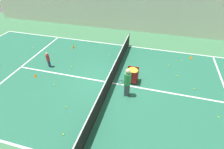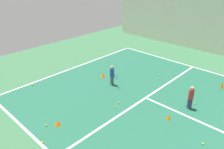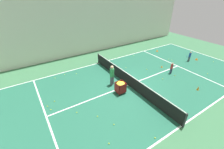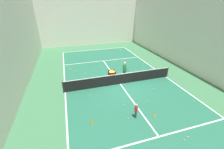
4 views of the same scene
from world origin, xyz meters
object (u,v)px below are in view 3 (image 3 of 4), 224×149
(ball_cart, at_px, (120,86))
(child_midcourt, at_px, (172,67))
(coach_at_net, at_px, (112,74))
(training_cone_0, at_px, (197,59))
(tennis_net, at_px, (128,80))
(training_cone_1, at_px, (198,88))
(player_near_baseline, at_px, (190,56))

(ball_cart, bearing_deg, child_midcourt, -91.18)
(child_midcourt, relative_size, ball_cart, 1.20)
(coach_at_net, xyz_separation_m, training_cone_0, (-0.95, -10.26, -0.84))
(child_midcourt, bearing_deg, tennis_net, 16.38)
(ball_cart, bearing_deg, training_cone_1, -119.56)
(ball_cart, bearing_deg, training_cone_0, -88.38)
(training_cone_0, height_order, training_cone_1, training_cone_1)
(player_near_baseline, height_order, training_cone_1, player_near_baseline)
(player_near_baseline, height_order, coach_at_net, coach_at_net)
(coach_at_net, xyz_separation_m, child_midcourt, (-1.35, -5.46, -0.36))
(tennis_net, relative_size, coach_at_net, 5.92)
(player_near_baseline, height_order, child_midcourt, child_midcourt)
(tennis_net, height_order, coach_at_net, coach_at_net)
(coach_at_net, xyz_separation_m, ball_cart, (-1.24, 0.07, -0.34))
(training_cone_0, bearing_deg, child_midcourt, 94.82)
(tennis_net, distance_m, coach_at_net, 1.36)
(coach_at_net, bearing_deg, player_near_baseline, -22.77)
(player_near_baseline, relative_size, training_cone_0, 3.85)
(training_cone_0, bearing_deg, coach_at_net, 84.72)
(ball_cart, distance_m, training_cone_1, 5.95)
(player_near_baseline, xyz_separation_m, coach_at_net, (0.64, 9.26, 0.37))
(tennis_net, distance_m, player_near_baseline, 8.24)
(child_midcourt, bearing_deg, ball_cart, 22.45)
(training_cone_0, bearing_deg, training_cone_1, 121.91)
(ball_cart, relative_size, training_cone_1, 2.68)
(tennis_net, xyz_separation_m, training_cone_0, (-0.16, -9.24, -0.40))
(coach_at_net, height_order, ball_cart, coach_at_net)
(ball_cart, relative_size, training_cone_0, 3.23)
(tennis_net, relative_size, ball_cart, 11.30)
(coach_at_net, distance_m, child_midcourt, 5.64)
(tennis_net, height_order, player_near_baseline, player_near_baseline)
(tennis_net, bearing_deg, coach_at_net, 52.26)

